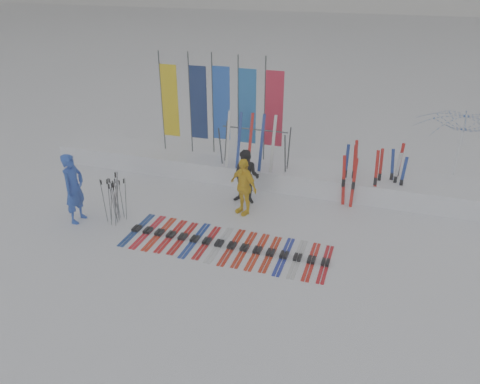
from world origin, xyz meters
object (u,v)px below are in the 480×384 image
(ski_row, at_px, (225,245))
(person_blue, at_px, (74,188))
(person_yellow, at_px, (243,186))
(tent_canopy, at_px, (458,154))
(person_black, at_px, (246,177))
(ski_rack, at_px, (255,142))

(ski_row, bearing_deg, person_blue, -179.63)
(person_yellow, relative_size, ski_row, 0.32)
(person_blue, height_order, tent_canopy, tent_canopy)
(person_blue, relative_size, tent_canopy, 0.67)
(person_blue, bearing_deg, ski_row, -89.93)
(person_black, distance_m, ski_rack, 1.38)
(person_yellow, bearing_deg, person_blue, -127.87)
(person_blue, bearing_deg, ski_rack, -46.50)
(ski_row, bearing_deg, person_black, 94.93)
(person_blue, xyz_separation_m, person_yellow, (4.04, 1.78, -0.15))
(person_yellow, height_order, ski_rack, ski_rack)
(person_blue, distance_m, person_yellow, 4.42)
(ski_rack, bearing_deg, tent_canopy, 11.45)
(person_black, height_order, ski_rack, ski_rack)
(person_yellow, relative_size, tent_canopy, 0.56)
(person_blue, height_order, ski_row, person_blue)
(person_black, distance_m, tent_canopy, 6.12)
(person_blue, distance_m, tent_canopy, 10.69)
(tent_canopy, bearing_deg, person_yellow, -151.24)
(person_blue, relative_size, person_black, 1.20)
(ski_row, bearing_deg, tent_canopy, 41.48)
(person_yellow, height_order, ski_row, person_yellow)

